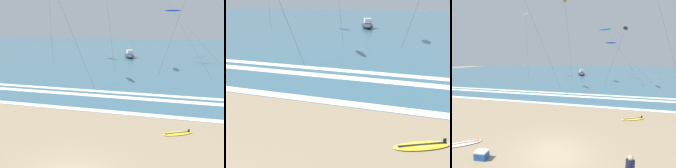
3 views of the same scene
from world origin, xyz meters
The scene contains 6 objects.
ocean_surface centered at (0.00, 54.25, 0.01)m, with size 140.00×90.00×0.01m, color #386075.
wave_foam_shoreline centered at (-0.41, 9.65, 0.01)m, with size 50.93×0.71×0.01m, color white.
wave_foam_mid_break centered at (0.91, 13.85, 0.01)m, with size 52.94×0.88×0.01m, color white.
wave_foam_outer_break centered at (-0.95, 15.47, 0.01)m, with size 56.89×0.76×0.01m, color white.
surfboard_foreground_flat centered at (4.74, 6.67, 0.05)m, with size 2.14×1.50×0.25m.
offshore_boat centered at (-5.15, 41.70, 0.55)m, with size 3.46×5.46×2.70m.
Camera 2 is at (4.65, -2.24, 4.99)m, focal length 44.19 mm.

